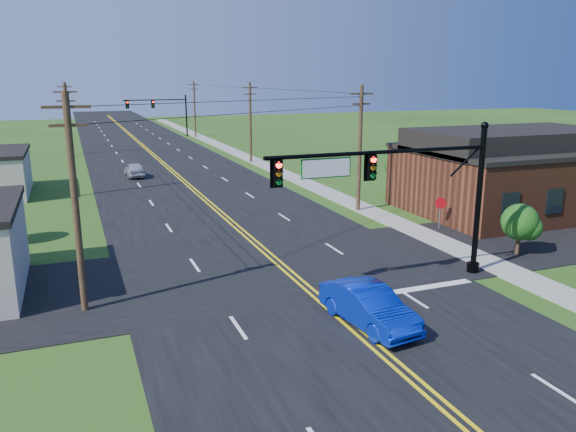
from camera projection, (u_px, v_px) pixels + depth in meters
name	position (u px, v px, depth m)	size (l,w,h in m)	color
ground	(413.00, 385.00, 17.80)	(260.00, 260.00, 0.00)	#234914
road_main	(162.00, 164.00, 63.05)	(16.00, 220.00, 0.04)	black
road_cross	(281.00, 268.00, 28.66)	(70.00, 10.00, 0.04)	black
sidewalk	(281.00, 172.00, 57.68)	(2.00, 160.00, 0.08)	gray
signal_mast_main	(401.00, 185.00, 25.43)	(11.30, 0.60, 7.48)	black
signal_mast_far	(159.00, 109.00, 90.67)	(10.98, 0.60, 7.48)	black
brick_building	(510.00, 179.00, 40.55)	(14.20, 11.20, 4.70)	#5F2E1B
utility_pole_left_a	(75.00, 201.00, 22.38)	(1.80, 0.28, 9.00)	#322017
utility_pole_left_b	(70.00, 139.00, 45.01)	(1.80, 0.28, 9.00)	#322017
utility_pole_left_c	(68.00, 117.00, 69.44)	(1.80, 0.28, 9.00)	#322017
utility_pole_right_a	(360.00, 146.00, 40.02)	(1.80, 0.28, 9.00)	#322017
utility_pole_right_b	(250.00, 121.00, 63.55)	(1.80, 0.28, 9.00)	#322017
utility_pole_right_c	(195.00, 108.00, 90.70)	(1.80, 0.28, 9.00)	#322017
tree_right_back	(402.00, 163.00, 46.33)	(3.00, 3.00, 4.10)	#322017
shrub_corner	(520.00, 222.00, 30.52)	(2.00, 2.00, 2.86)	#322017
blue_car	(369.00, 307.00, 21.90)	(1.67, 4.80, 1.58)	#0824B8
distant_car	(134.00, 170.00, 54.83)	(1.66, 4.13, 1.41)	silver
stop_sign	(440.00, 206.00, 35.62)	(0.71, 0.35, 2.13)	slate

